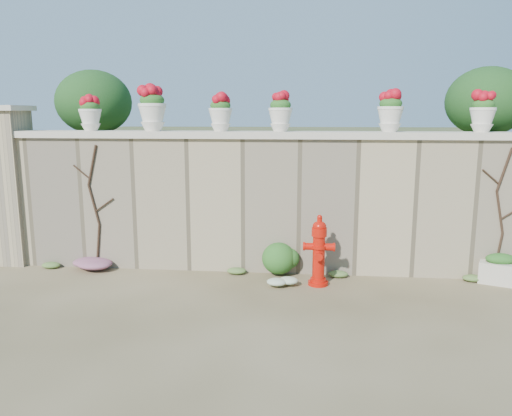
# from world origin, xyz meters

# --- Properties ---
(ground) EXTENTS (80.00, 80.00, 0.00)m
(ground) POSITION_xyz_m (0.00, 0.00, 0.00)
(ground) COLOR brown
(ground) RESTS_ON ground
(stone_wall) EXTENTS (8.00, 0.40, 2.00)m
(stone_wall) POSITION_xyz_m (0.00, 1.80, 1.00)
(stone_wall) COLOR #9D8B68
(stone_wall) RESTS_ON ground
(wall_cap) EXTENTS (8.10, 0.52, 0.10)m
(wall_cap) POSITION_xyz_m (0.00, 1.80, 2.05)
(wall_cap) COLOR beige
(wall_cap) RESTS_ON stone_wall
(gate_pillar) EXTENTS (0.72, 0.72, 2.48)m
(gate_pillar) POSITION_xyz_m (-4.15, 1.80, 1.26)
(gate_pillar) COLOR #9D8B68
(gate_pillar) RESTS_ON ground
(raised_fill) EXTENTS (9.00, 6.00, 2.00)m
(raised_fill) POSITION_xyz_m (0.00, 5.00, 1.00)
(raised_fill) COLOR #384C23
(raised_fill) RESTS_ON ground
(back_shrub_left) EXTENTS (1.30, 1.30, 1.10)m
(back_shrub_left) POSITION_xyz_m (-3.20, 3.00, 2.55)
(back_shrub_left) COLOR #143814
(back_shrub_left) RESTS_ON raised_fill
(back_shrub_right) EXTENTS (1.30, 1.30, 1.10)m
(back_shrub_right) POSITION_xyz_m (3.40, 3.00, 2.55)
(back_shrub_right) COLOR #143814
(back_shrub_right) RESTS_ON raised_fill
(vine_left) EXTENTS (0.60, 0.04, 1.91)m
(vine_left) POSITION_xyz_m (-2.67, 1.58, 0.99)
(vine_left) COLOR black
(vine_left) RESTS_ON ground
(vine_right) EXTENTS (0.60, 0.04, 1.91)m
(vine_right) POSITION_xyz_m (3.23, 1.58, 0.99)
(vine_right) COLOR black
(vine_right) RESTS_ON ground
(fire_hydrant) EXTENTS (0.42, 0.30, 0.99)m
(fire_hydrant) POSITION_xyz_m (0.70, 1.15, 0.50)
(fire_hydrant) COLOR #BE1107
(fire_hydrant) RESTS_ON ground
(planter_box) EXTENTS (0.60, 0.48, 0.44)m
(planter_box) POSITION_xyz_m (3.24, 1.46, 0.20)
(planter_box) COLOR beige
(planter_box) RESTS_ON ground
(green_shrub) EXTENTS (0.62, 0.56, 0.59)m
(green_shrub) POSITION_xyz_m (0.25, 1.55, 0.30)
(green_shrub) COLOR #1E5119
(green_shrub) RESTS_ON ground
(magenta_clump) EXTENTS (0.90, 0.60, 0.24)m
(magenta_clump) POSITION_xyz_m (-2.75, 1.46, 0.12)
(magenta_clump) COLOR #B82492
(magenta_clump) RESTS_ON ground
(white_flowers) EXTENTS (0.51, 0.41, 0.18)m
(white_flowers) POSITION_xyz_m (0.22, 1.03, 0.09)
(white_flowers) COLOR white
(white_flowers) RESTS_ON ground
(urn_pot_0) EXTENTS (0.33, 0.33, 0.52)m
(urn_pot_0) POSITION_xyz_m (-2.75, 1.80, 2.36)
(urn_pot_0) COLOR silver
(urn_pot_0) RESTS_ON wall_cap
(urn_pot_1) EXTENTS (0.42, 0.42, 0.65)m
(urn_pot_1) POSITION_xyz_m (-1.79, 1.80, 2.42)
(urn_pot_1) COLOR silver
(urn_pot_1) RESTS_ON wall_cap
(urn_pot_2) EXTENTS (0.35, 0.35, 0.54)m
(urn_pot_2) POSITION_xyz_m (-0.76, 1.80, 2.37)
(urn_pot_2) COLOR silver
(urn_pot_2) RESTS_ON wall_cap
(urn_pot_3) EXTENTS (0.35, 0.35, 0.55)m
(urn_pot_3) POSITION_xyz_m (0.12, 1.80, 2.37)
(urn_pot_3) COLOR silver
(urn_pot_3) RESTS_ON wall_cap
(urn_pot_4) EXTENTS (0.37, 0.37, 0.57)m
(urn_pot_4) POSITION_xyz_m (1.68, 1.80, 2.38)
(urn_pot_4) COLOR silver
(urn_pot_4) RESTS_ON wall_cap
(urn_pot_5) EXTENTS (0.35, 0.35, 0.55)m
(urn_pot_5) POSITION_xyz_m (2.95, 1.80, 2.37)
(urn_pot_5) COLOR silver
(urn_pot_5) RESTS_ON wall_cap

